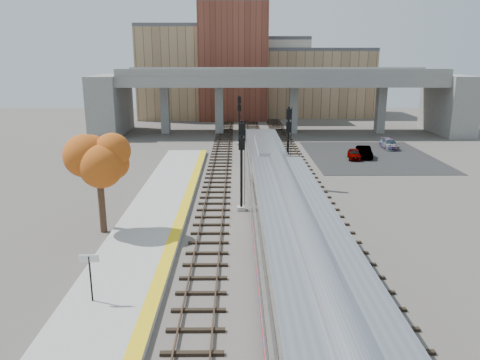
# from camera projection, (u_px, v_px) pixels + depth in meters

# --- Properties ---
(ground) EXTENTS (160.00, 160.00, 0.00)m
(ground) POSITION_uv_depth(u_px,v_px,m) (262.00, 259.00, 26.71)
(ground) COLOR #47423D
(ground) RESTS_ON ground
(platform) EXTENTS (4.50, 60.00, 0.35)m
(platform) POSITION_uv_depth(u_px,v_px,m) (135.00, 256.00, 26.61)
(platform) COLOR #9E9E99
(platform) RESTS_ON ground
(yellow_strip) EXTENTS (0.70, 60.00, 0.01)m
(yellow_strip) POSITION_uv_depth(u_px,v_px,m) (168.00, 253.00, 26.58)
(yellow_strip) COLOR yellow
(yellow_strip) RESTS_ON platform
(tracks) EXTENTS (10.70, 95.00, 0.25)m
(tracks) POSITION_uv_depth(u_px,v_px,m) (265.00, 195.00, 38.78)
(tracks) COLOR black
(tracks) RESTS_ON ground
(overpass) EXTENTS (54.00, 12.00, 9.50)m
(overpass) POSITION_uv_depth(u_px,v_px,m) (280.00, 94.00, 68.73)
(overpass) COLOR slate
(overpass) RESTS_ON ground
(buildings_far) EXTENTS (43.00, 21.00, 20.60)m
(buildings_far) POSITION_uv_depth(u_px,v_px,m) (250.00, 74.00, 89.01)
(buildings_far) COLOR tan
(buildings_far) RESTS_ON ground
(parking_lot) EXTENTS (14.00, 18.00, 0.04)m
(parking_lot) POSITION_uv_depth(u_px,v_px,m) (370.00, 156.00, 53.87)
(parking_lot) COLOR black
(parking_lot) RESTS_ON ground
(locomotive) EXTENTS (3.02, 19.05, 4.10)m
(locomotive) POSITION_uv_depth(u_px,v_px,m) (266.00, 166.00, 39.10)
(locomotive) COLOR #A8AAB2
(locomotive) RESTS_ON ground
(coach) EXTENTS (3.03, 25.00, 5.00)m
(coach) POSITION_uv_depth(u_px,v_px,m) (304.00, 293.00, 17.12)
(coach) COLOR #A8AAB2
(coach) RESTS_ON ground
(signal_mast_near) EXTENTS (0.60, 0.64, 6.73)m
(signal_mast_near) POSITION_uv_depth(u_px,v_px,m) (241.00, 168.00, 34.15)
(signal_mast_near) COLOR #9E9E99
(signal_mast_near) RESTS_ON ground
(signal_mast_mid) EXTENTS (0.60, 0.64, 7.05)m
(signal_mast_mid) POSITION_uv_depth(u_px,v_px,m) (288.00, 148.00, 40.40)
(signal_mast_mid) COLOR #9E9E99
(signal_mast_mid) RESTS_ON ground
(signal_mast_far) EXTENTS (0.60, 0.64, 6.35)m
(signal_mast_far) POSITION_uv_depth(u_px,v_px,m) (239.00, 122.00, 59.91)
(signal_mast_far) COLOR #9E9E99
(signal_mast_far) RESTS_ON ground
(station_sign) EXTENTS (0.90, 0.09, 2.27)m
(station_sign) POSITION_uv_depth(u_px,v_px,m) (90.00, 268.00, 21.02)
(station_sign) COLOR black
(station_sign) RESTS_ON platform
(tree) EXTENTS (3.60, 3.60, 6.90)m
(tree) POSITION_uv_depth(u_px,v_px,m) (98.00, 156.00, 29.49)
(tree) COLOR #382619
(tree) RESTS_ON ground
(car_a) EXTENTS (1.84, 3.53, 1.15)m
(car_a) POSITION_uv_depth(u_px,v_px,m) (354.00, 154.00, 52.15)
(car_a) COLOR #99999E
(car_a) RESTS_ON parking_lot
(car_b) EXTENTS (1.68, 3.97, 1.27)m
(car_b) POSITION_uv_depth(u_px,v_px,m) (364.00, 152.00, 52.84)
(car_b) COLOR #99999E
(car_b) RESTS_ON parking_lot
(car_c) EXTENTS (1.72, 4.06, 1.17)m
(car_c) POSITION_uv_depth(u_px,v_px,m) (389.00, 144.00, 58.07)
(car_c) COLOR #99999E
(car_c) RESTS_ON parking_lot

